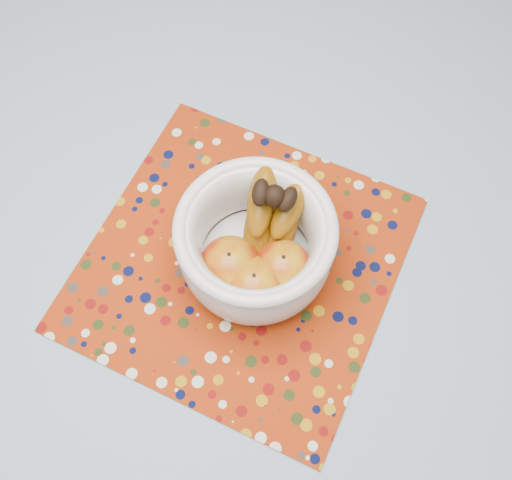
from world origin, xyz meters
TOP-DOWN VIEW (x-y plane):
  - table at (0.00, 0.00)m, footprint 1.20×1.20m
  - tablecloth at (0.00, 0.00)m, footprint 1.32×1.32m
  - placemat at (0.08, -0.05)m, footprint 0.56×0.56m
  - fruit_bowl at (0.11, -0.05)m, footprint 0.22×0.22m

SIDE VIEW (x-z plane):
  - table at x=0.00m, z-range 0.30..1.05m
  - tablecloth at x=0.00m, z-range 0.75..0.76m
  - placemat at x=0.08m, z-range 0.76..0.76m
  - fruit_bowl at x=0.11m, z-range 0.76..0.92m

